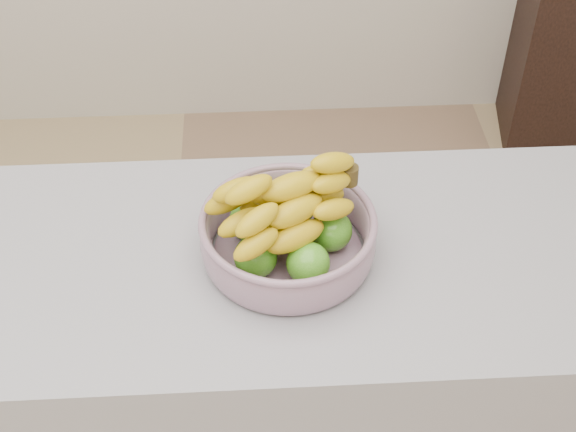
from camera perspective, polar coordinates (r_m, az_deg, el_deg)
name	(u,v)px	position (r m, az deg, el deg)	size (l,w,h in m)	color
counter	(137,401)	(1.88, -10.70, -12.81)	(2.00, 0.60, 0.90)	#A2A2AA
fruit_bowl	(288,232)	(1.47, -0.01, -1.12)	(0.33, 0.33, 0.19)	#9BA5BA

